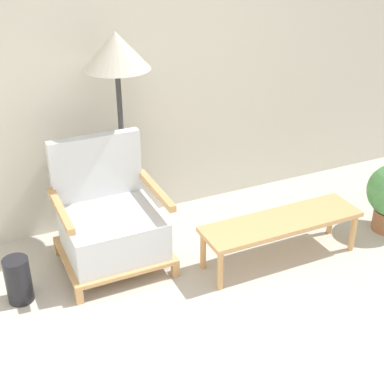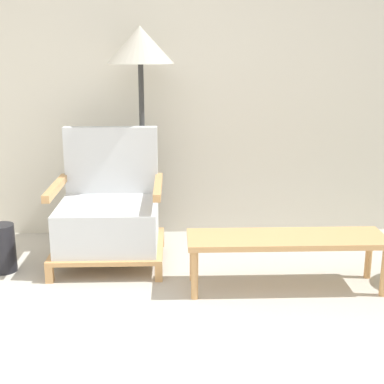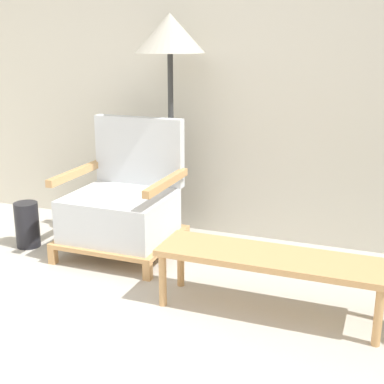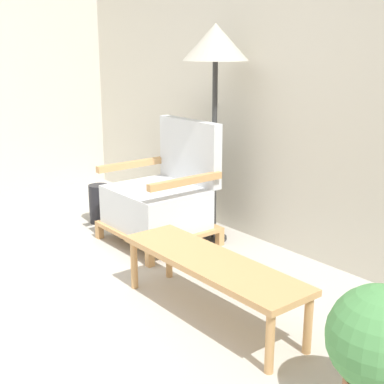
{
  "view_description": "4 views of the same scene",
  "coord_description": "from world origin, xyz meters",
  "px_view_note": "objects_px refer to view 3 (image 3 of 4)",
  "views": [
    {
      "loc": [
        -1.43,
        -1.57,
        2.38
      ],
      "look_at": [
        0.02,
        1.54,
        0.55
      ],
      "focal_mm": 50.0,
      "sensor_mm": 36.0,
      "label": 1
    },
    {
      "loc": [
        -0.1,
        -1.91,
        1.46
      ],
      "look_at": [
        0.02,
        1.54,
        0.55
      ],
      "focal_mm": 50.0,
      "sensor_mm": 36.0,
      "label": 2
    },
    {
      "loc": [
        1.17,
        -1.44,
        1.48
      ],
      "look_at": [
        0.02,
        1.54,
        0.55
      ],
      "focal_mm": 50.0,
      "sensor_mm": 36.0,
      "label": 3
    },
    {
      "loc": [
        2.67,
        -0.57,
        1.49
      ],
      "look_at": [
        0.02,
        1.54,
        0.55
      ],
      "focal_mm": 50.0,
      "sensor_mm": 36.0,
      "label": 4
    }
  ],
  "objects_px": {
    "floor_lamp": "(170,41)",
    "vase": "(27,225)",
    "coffee_table": "(270,262)",
    "armchair": "(123,206)"
  },
  "relations": [
    {
      "from": "floor_lamp",
      "to": "vase",
      "type": "height_order",
      "value": "floor_lamp"
    },
    {
      "from": "coffee_table",
      "to": "vase",
      "type": "bearing_deg",
      "value": 169.91
    },
    {
      "from": "armchair",
      "to": "floor_lamp",
      "type": "distance_m",
      "value": 1.18
    },
    {
      "from": "armchair",
      "to": "vase",
      "type": "height_order",
      "value": "armchair"
    },
    {
      "from": "armchair",
      "to": "vase",
      "type": "bearing_deg",
      "value": -167.37
    },
    {
      "from": "armchair",
      "to": "floor_lamp",
      "type": "bearing_deg",
      "value": 55.52
    },
    {
      "from": "armchair",
      "to": "coffee_table",
      "type": "relative_size",
      "value": 0.75
    },
    {
      "from": "armchair",
      "to": "floor_lamp",
      "type": "relative_size",
      "value": 0.57
    },
    {
      "from": "coffee_table",
      "to": "floor_lamp",
      "type": "bearing_deg",
      "value": 138.53
    },
    {
      "from": "floor_lamp",
      "to": "vase",
      "type": "distance_m",
      "value": 1.67
    }
  ]
}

